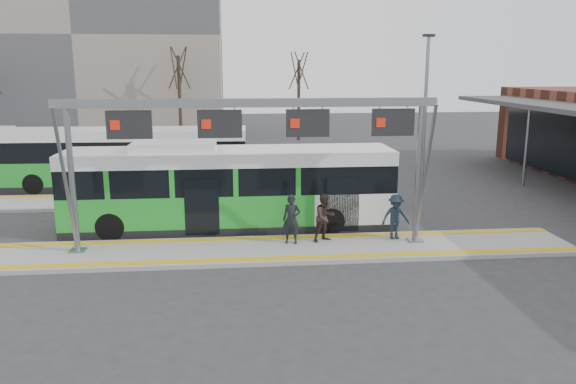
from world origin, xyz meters
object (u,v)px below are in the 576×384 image
gantry (254,130)px  hero_bus (230,189)px  passenger_b (325,217)px  passenger_a (292,219)px  passenger_c (396,217)px

gantry → hero_bus: bearing=107.3°
passenger_b → hero_bus: bearing=115.5°
hero_bus → passenger_b: bearing=-35.8°
hero_bus → passenger_b: size_ratio=7.31×
passenger_a → passenger_b: passenger_a is taller
hero_bus → passenger_b: 4.31m
gantry → hero_bus: size_ratio=1.01×
gantry → passenger_b: gantry is taller
gantry → passenger_b: (2.55, 0.38, -3.27)m
hero_bus → passenger_a: size_ratio=7.25×
passenger_a → passenger_c: size_ratio=1.06×
passenger_c → passenger_b: bearing=173.4°
passenger_b → passenger_c: passenger_b is taller
passenger_a → passenger_b: 1.24m
passenger_c → gantry: bearing=177.6°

